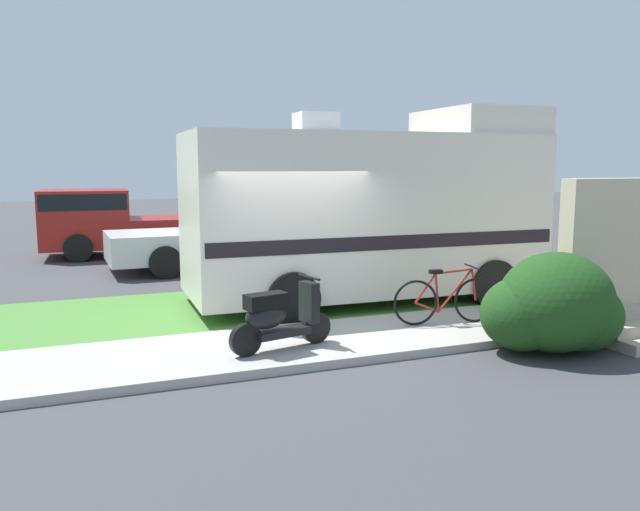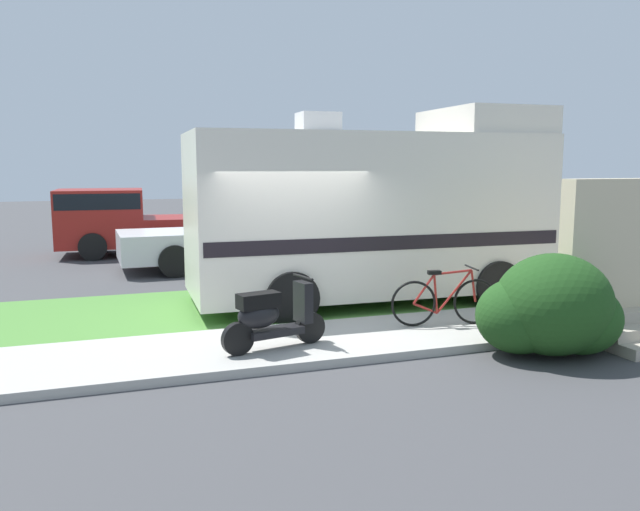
{
  "view_description": "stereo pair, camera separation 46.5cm",
  "coord_description": "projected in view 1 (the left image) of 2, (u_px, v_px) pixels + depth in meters",
  "views": [
    {
      "loc": [
        -3.35,
        -9.46,
        2.61
      ],
      "look_at": [
        0.52,
        0.3,
        1.1
      ],
      "focal_mm": 35.75,
      "sensor_mm": 36.0,
      "label": 1
    },
    {
      "loc": [
        -2.92,
        -9.62,
        2.61
      ],
      "look_at": [
        0.52,
        0.3,
        1.1
      ],
      "focal_mm": 35.75,
      "sensor_mm": 36.0,
      "label": 2
    }
  ],
  "objects": [
    {
      "name": "pickup_truck_far",
      "position": [
        117.0,
        221.0,
        18.24
      ],
      "size": [
        5.34,
        2.41,
        1.9
      ],
      "color": "maroon",
      "rests_on": "ground"
    },
    {
      "name": "bush_by_porch",
      "position": [
        553.0,
        307.0,
        8.76
      ],
      "size": [
        1.95,
        1.47,
        1.38
      ],
      "color": "#1E4719",
      "rests_on": "ground"
    },
    {
      "name": "pickup_truck_near",
      "position": [
        248.0,
        230.0,
        16.32
      ],
      "size": [
        5.68,
        2.3,
        1.75
      ],
      "color": "silver",
      "rests_on": "ground"
    },
    {
      "name": "sidewalk",
      "position": [
        325.0,
        342.0,
        9.19
      ],
      "size": [
        24.0,
        2.0,
        0.12
      ],
      "color": "#ADAAA3",
      "rests_on": "ground"
    },
    {
      "name": "bicycle",
      "position": [
        446.0,
        299.0,
        9.96
      ],
      "size": [
        1.7,
        0.52,
        0.91
      ],
      "color": "black",
      "rests_on": "ground"
    },
    {
      "name": "ground_plane",
      "position": [
        297.0,
        327.0,
        10.3
      ],
      "size": [
        80.0,
        80.0,
        0.0
      ],
      "primitive_type": "plane",
      "color": "#424244"
    },
    {
      "name": "porch_steps",
      "position": [
        621.0,
        273.0,
        9.67
      ],
      "size": [
        2.0,
        1.26,
        2.4
      ],
      "color": "#B2A893",
      "rests_on": "ground"
    },
    {
      "name": "bottle_green",
      "position": [
        606.0,
        300.0,
        11.29
      ],
      "size": [
        0.07,
        0.07,
        0.26
      ],
      "color": "navy",
      "rests_on": "ground"
    },
    {
      "name": "scooter",
      "position": [
        278.0,
        317.0,
        8.53
      ],
      "size": [
        1.53,
        0.62,
        0.97
      ],
      "color": "black",
      "rests_on": "ground"
    },
    {
      "name": "grass_strip",
      "position": [
        270.0,
        305.0,
        11.67
      ],
      "size": [
        24.0,
        3.4,
        0.08
      ],
      "color": "#4C8438",
      "rests_on": "ground"
    },
    {
      "name": "motorhome_rv",
      "position": [
        371.0,
        211.0,
        11.85
      ],
      "size": [
        6.62,
        2.74,
        3.65
      ],
      "color": "silver",
      "rests_on": "ground"
    }
  ]
}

